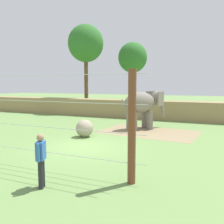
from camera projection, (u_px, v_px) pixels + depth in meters
The scene contains 9 objects.
ground_plane at pixel (86, 147), 12.15m from camera, with size 120.00×120.00×0.00m, color #6B8E4C.
dirt_patch at pixel (149, 132), 15.91m from camera, with size 6.22×3.94×0.01m, color #937F5B.
embankment_wall at pixel (144, 109), 22.27m from camera, with size 36.00×1.80×1.67m, color #997F56.
elephant at pixel (143, 104), 16.86m from camera, with size 2.88×3.09×2.66m.
enrichment_ball at pixel (85, 128), 14.37m from camera, with size 1.05×1.05×1.05m, color gray.
cable_fence at pixel (40, 121), 8.83m from camera, with size 8.09×0.26×3.61m.
zookeeper at pixel (41, 158), 7.23m from camera, with size 0.35×0.56×1.67m.
tree_far_left at pixel (86, 44), 27.06m from camera, with size 3.99×3.99×9.84m.
tree_left_of_centre at pixel (133, 58), 30.06m from camera, with size 3.61×3.61×8.38m.
Camera 1 is at (5.83, -10.43, 3.14)m, focal length 38.50 mm.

